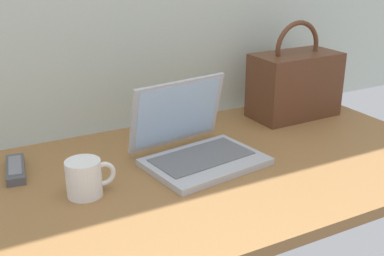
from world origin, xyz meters
TOP-DOWN VIEW (x-y plane):
  - desk at (0.00, 0.00)m, footprint 1.60×0.76m
  - laptop at (0.09, 0.06)m, footprint 0.34×0.31m
  - coffee_mug at (-0.24, 0.00)m, footprint 0.12×0.08m
  - remote_control_near at (-0.37, 0.20)m, footprint 0.07×0.17m
  - handbag at (0.56, 0.22)m, footprint 0.30×0.17m

SIDE VIEW (x-z plane):
  - desk at x=0.00m, z-range 0.00..0.03m
  - remote_control_near at x=-0.37m, z-range 0.03..0.05m
  - laptop at x=0.09m, z-range -0.03..0.18m
  - coffee_mug at x=-0.24m, z-range 0.03..0.12m
  - handbag at x=0.56m, z-range -0.02..0.31m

